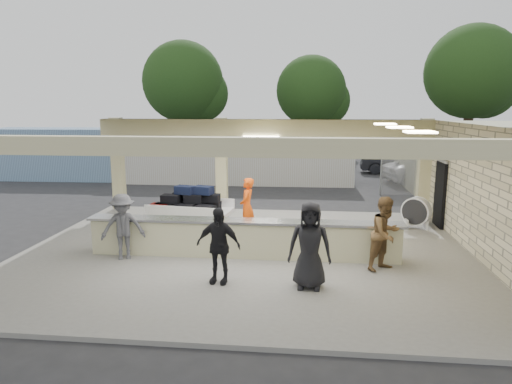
# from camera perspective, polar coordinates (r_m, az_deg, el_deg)

# --- Properties ---
(ground) EXTENTS (120.00, 120.00, 0.00)m
(ground) POSITION_cam_1_polar(r_m,az_deg,el_deg) (12.57, -1.32, -7.73)
(ground) COLOR #272629
(ground) RESTS_ON ground
(pavilion) EXTENTS (12.01, 10.00, 3.55)m
(pavilion) POSITION_cam_1_polar(r_m,az_deg,el_deg) (12.83, -0.02, -1.10)
(pavilion) COLOR slate
(pavilion) RESTS_ON ground
(baggage_counter) EXTENTS (8.20, 0.58, 0.98)m
(baggage_counter) POSITION_cam_1_polar(r_m,az_deg,el_deg) (11.92, -1.64, -5.81)
(baggage_counter) COLOR beige
(baggage_counter) RESTS_ON pavilion
(luggage_cart) EXTENTS (2.59, 1.79, 1.42)m
(luggage_cart) POSITION_cam_1_polar(r_m,az_deg,el_deg) (14.48, -8.38, -1.82)
(luggage_cart) COLOR white
(luggage_cart) RESTS_ON pavilion
(drum_fan) EXTENTS (0.92, 0.78, 1.02)m
(drum_fan) POSITION_cam_1_polar(r_m,az_deg,el_deg) (15.47, 19.39, -2.34)
(drum_fan) COLOR white
(drum_fan) RESTS_ON pavilion
(baggage_handler) EXTENTS (0.40, 0.66, 1.76)m
(baggage_handler) POSITION_cam_1_polar(r_m,az_deg,el_deg) (13.77, -1.13, -1.85)
(baggage_handler) COLOR #FF510D
(baggage_handler) RESTS_ON pavilion
(passenger_a) EXTENTS (0.91, 0.85, 1.78)m
(passenger_a) POSITION_cam_1_polar(r_m,az_deg,el_deg) (11.28, 15.89, -5.03)
(passenger_a) COLOR brown
(passenger_a) RESTS_ON pavilion
(passenger_b) EXTENTS (1.04, 0.50, 1.71)m
(passenger_b) POSITION_cam_1_polar(r_m,az_deg,el_deg) (10.13, -4.73, -6.66)
(passenger_b) COLOR black
(passenger_b) RESTS_ON pavilion
(passenger_c) EXTENTS (1.16, 0.74, 1.69)m
(passenger_c) POSITION_cam_1_polar(r_m,az_deg,el_deg) (12.13, -16.30, -4.18)
(passenger_c) COLOR #4C4C51
(passenger_c) RESTS_ON pavilion
(passenger_d) EXTENTS (0.93, 0.40, 1.89)m
(passenger_d) POSITION_cam_1_polar(r_m,az_deg,el_deg) (9.85, 6.72, -6.64)
(passenger_d) COLOR black
(passenger_d) RESTS_ON pavilion
(car_white_a) EXTENTS (5.07, 3.22, 1.34)m
(car_white_a) POSITION_cam_1_polar(r_m,az_deg,el_deg) (25.34, 21.03, 2.50)
(car_white_a) COLOR white
(car_white_a) RESTS_ON ground
(car_white_b) EXTENTS (4.46, 2.23, 1.35)m
(car_white_b) POSITION_cam_1_polar(r_m,az_deg,el_deg) (26.73, 26.82, 2.46)
(car_white_b) COLOR white
(car_white_b) RESTS_ON ground
(car_dark) EXTENTS (4.34, 1.82, 1.41)m
(car_dark) POSITION_cam_1_polar(r_m,az_deg,el_deg) (28.43, 17.22, 3.63)
(car_dark) COLOR black
(car_dark) RESTS_ON ground
(container_white) EXTENTS (12.14, 2.59, 2.62)m
(container_white) POSITION_cam_1_polar(r_m,az_deg,el_deg) (24.00, -2.57, 4.33)
(container_white) COLOR silver
(container_white) RESTS_ON ground
(container_blue) EXTENTS (10.73, 2.93, 2.77)m
(container_blue) POSITION_cam_1_polar(r_m,az_deg,el_deg) (26.83, -20.19, 4.51)
(container_blue) COLOR #7AA4C4
(container_blue) RESTS_ON ground
(tree_left) EXTENTS (6.60, 6.30, 9.00)m
(tree_left) POSITION_cam_1_polar(r_m,az_deg,el_deg) (37.18, -8.54, 13.08)
(tree_left) COLOR #382619
(tree_left) RESTS_ON ground
(tree_mid) EXTENTS (6.00, 5.60, 8.00)m
(tree_mid) POSITION_cam_1_polar(r_m,az_deg,el_deg) (38.00, 7.39, 12.11)
(tree_mid) COLOR #382619
(tree_mid) RESTS_ON ground
(tree_right) EXTENTS (7.20, 7.00, 10.00)m
(tree_right) POSITION_cam_1_polar(r_m,az_deg,el_deg) (39.19, 25.77, 12.95)
(tree_right) COLOR #382619
(tree_right) RESTS_ON ground
(adjacent_building) EXTENTS (6.00, 8.00, 3.20)m
(adjacent_building) POSITION_cam_1_polar(r_m,az_deg,el_deg) (23.35, 26.01, 3.79)
(adjacent_building) COLOR beige
(adjacent_building) RESTS_ON ground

